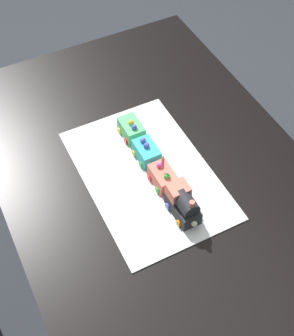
% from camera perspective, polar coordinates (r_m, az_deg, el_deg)
% --- Properties ---
extents(ground_plane, '(8.00, 8.00, 0.00)m').
position_cam_1_polar(ground_plane, '(2.23, 0.11, -11.26)').
color(ground_plane, '#2D3038').
extents(dining_table, '(1.40, 1.00, 0.74)m').
position_cam_1_polar(dining_table, '(1.69, 0.14, -1.46)').
color(dining_table, black).
rests_on(dining_table, ground).
extents(cake_board, '(0.60, 0.40, 0.00)m').
position_cam_1_polar(cake_board, '(1.57, -0.00, -0.72)').
color(cake_board, silver).
rests_on(cake_board, dining_table).
extents(cake_locomotive, '(0.14, 0.08, 0.12)m').
position_cam_1_polar(cake_locomotive, '(1.44, 4.45, -4.27)').
color(cake_locomotive, '#232328').
rests_on(cake_locomotive, cake_board).
extents(cake_car_caboose_coral, '(0.10, 0.08, 0.07)m').
position_cam_1_polar(cake_car_caboose_coral, '(1.52, 2.01, -1.07)').
color(cake_car_caboose_coral, '#F27260').
rests_on(cake_car_caboose_coral, cake_board).
extents(cake_car_hopper_turquoise, '(0.10, 0.08, 0.07)m').
position_cam_1_polar(cake_car_hopper_turquoise, '(1.59, -0.00, 1.97)').
color(cake_car_hopper_turquoise, '#38B7C6').
rests_on(cake_car_hopper_turquoise, cake_board).
extents(cake_car_tanker_mint_green, '(0.10, 0.08, 0.07)m').
position_cam_1_polar(cake_car_tanker_mint_green, '(1.66, -1.84, 4.73)').
color(cake_car_tanker_mint_green, '#59CC7A').
rests_on(cake_car_tanker_mint_green, cake_board).
extents(birthday_candle, '(0.01, 0.01, 0.06)m').
position_cam_1_polar(birthday_candle, '(1.47, 2.02, 0.76)').
color(birthday_candle, '#F24C59').
rests_on(birthday_candle, cake_car_caboose_coral).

